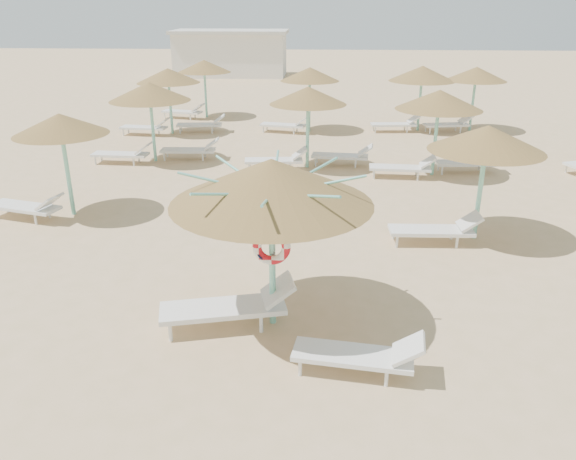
{
  "coord_description": "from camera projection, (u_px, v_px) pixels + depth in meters",
  "views": [
    {
      "loc": [
        0.75,
        -8.23,
        5.18
      ],
      "look_at": [
        0.2,
        1.27,
        1.3
      ],
      "focal_mm": 35.0,
      "sensor_mm": 36.0,
      "label": 1
    }
  ],
  "objects": [
    {
      "name": "ground",
      "position": [
        272.0,
        328.0,
        9.61
      ],
      "size": [
        120.0,
        120.0,
        0.0
      ],
      "primitive_type": "plane",
      "color": "tan",
      "rests_on": "ground"
    },
    {
      "name": "lounger_main_b",
      "position": [
        361.0,
        354.0,
        8.31
      ],
      "size": [
        1.98,
        0.84,
        0.7
      ],
      "rotation": [
        0.0,
        0.0,
        -0.14
      ],
      "color": "white",
      "rests_on": "ground"
    },
    {
      "name": "main_palapa",
      "position": [
        271.0,
        182.0,
        8.82
      ],
      "size": [
        3.27,
        3.27,
        2.93
      ],
      "color": "#76CEBA",
      "rests_on": "ground"
    },
    {
      "name": "palapa_field",
      "position": [
        354.0,
        91.0,
        19.4
      ],
      "size": [
        19.86,
        16.96,
        2.71
      ],
      "color": "#76CEBA",
      "rests_on": "ground"
    },
    {
      "name": "lounger_main_a",
      "position": [
        232.0,
        306.0,
        9.52
      ],
      "size": [
        2.37,
        1.19,
        0.83
      ],
      "rotation": [
        0.0,
        0.0,
        0.23
      ],
      "color": "white",
      "rests_on": "ground"
    },
    {
      "name": "service_hut",
      "position": [
        231.0,
        53.0,
        41.66
      ],
      "size": [
        8.4,
        4.4,
        3.25
      ],
      "color": "silver",
      "rests_on": "ground"
    }
  ]
}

